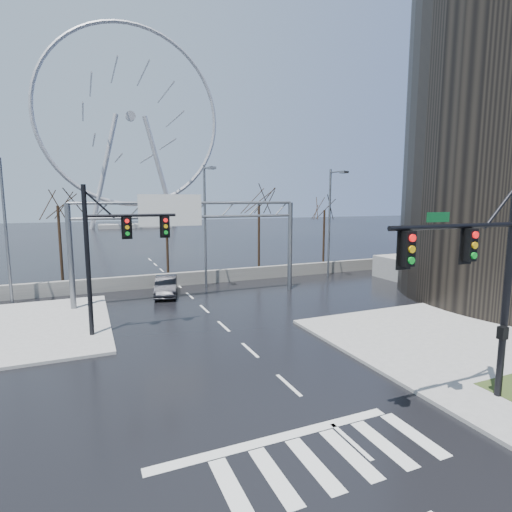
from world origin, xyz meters
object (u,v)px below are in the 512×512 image
ferris_wheel (131,124)px  car (166,286)px  sign_gantry (187,229)px  signal_mast_far (110,246)px  signal_mast_near (483,271)px

ferris_wheel → car: ferris_wheel is taller
sign_gantry → car: bearing=123.1°
signal_mast_far → sign_gantry: signal_mast_far is taller
ferris_wheel → sign_gantry: bearing=-93.8°
signal_mast_near → sign_gantry: 19.79m
signal_mast_far → car: 9.86m
car → ferris_wheel: bearing=98.3°
sign_gantry → ferris_wheel: bearing=86.2°
signal_mast_near → ferris_wheel: (-0.14, 99.04, 21.26)m
signal_mast_near → sign_gantry: signal_mast_near is taller
ferris_wheel → car: 82.43m
sign_gantry → car: size_ratio=3.66×
signal_mast_far → ferris_wheel: 89.30m
signal_mast_far → sign_gantry: 8.14m
signal_mast_far → signal_mast_near: bearing=-49.7°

